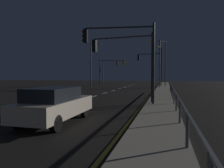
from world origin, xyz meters
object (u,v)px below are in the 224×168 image
object	(u,v)px
traffic_light_far_center	(108,67)
street_lamp_corner	(92,61)
traffic_light_mid_right	(113,67)
traffic_light_near_right	(122,47)
car	(55,104)
street_lamp_far_end	(160,62)
street_lamp_median	(158,59)
traffic_light_far_right	(123,53)
traffic_light_overhead_east	(150,63)
street_lamp_across_street	(165,59)

from	to	relation	value
traffic_light_far_center	street_lamp_corner	world-z (taller)	street_lamp_corner
traffic_light_mid_right	traffic_light_near_right	distance (m)	28.70
car	traffic_light_mid_right	bearing A→B (deg)	100.08
street_lamp_far_end	street_lamp_median	size ratio (longest dim) A/B	0.92
traffic_light_mid_right	traffic_light_far_right	bearing A→B (deg)	-73.93
street_lamp_far_end	street_lamp_corner	distance (m)	12.24
traffic_light_far_center	traffic_light_near_right	xyz separation A→B (m)	(7.98, -24.91, 0.43)
traffic_light_far_right	traffic_light_overhead_east	size ratio (longest dim) A/B	0.90
car	street_lamp_median	xyz separation A→B (m)	(3.50, 26.30, 3.95)
car	traffic_light_overhead_east	size ratio (longest dim) A/B	0.78
traffic_light_overhead_east	street_lamp_across_street	xyz separation A→B (m)	(2.29, 4.56, 0.82)
street_lamp_corner	traffic_light_near_right	bearing A→B (deg)	-65.16
car	street_lamp_far_end	bearing A→B (deg)	82.73
car	traffic_light_overhead_east	world-z (taller)	traffic_light_overhead_east
car	street_lamp_median	world-z (taller)	street_lamp_median
traffic_light_near_right	street_lamp_median	xyz separation A→B (m)	(1.74, 20.39, 0.70)
traffic_light_mid_right	street_lamp_across_street	distance (m)	11.00
traffic_light_far_right	street_lamp_across_street	distance (m)	23.47
traffic_light_overhead_east	street_lamp_median	distance (m)	1.47
traffic_light_far_right	traffic_light_near_right	world-z (taller)	traffic_light_near_right
traffic_light_far_right	street_lamp_corner	world-z (taller)	street_lamp_corner
traffic_light_overhead_east	street_lamp_far_end	world-z (taller)	street_lamp_far_end
car	traffic_light_mid_right	distance (m)	34.21
traffic_light_far_center	street_lamp_across_street	size ratio (longest dim) A/B	0.64
traffic_light_mid_right	street_lamp_far_end	xyz separation A→B (m)	(9.77, -3.72, 0.60)
traffic_light_far_center	traffic_light_near_right	size ratio (longest dim) A/B	0.94
street_lamp_median	traffic_light_near_right	bearing A→B (deg)	-94.88
street_lamp_far_end	traffic_light_overhead_east	bearing A→B (deg)	-111.59
street_lamp_across_street	car	bearing A→B (deg)	-98.47
traffic_light_far_center	street_lamp_far_end	xyz separation A→B (m)	(10.03, -0.99, 0.77)
traffic_light_overhead_east	traffic_light_far_center	size ratio (longest dim) A/B	1.09
traffic_light_mid_right	traffic_light_overhead_east	xyz separation A→B (m)	(8.22, -7.64, 0.27)
car	traffic_light_far_center	size ratio (longest dim) A/B	0.85
traffic_light_overhead_east	street_lamp_corner	world-z (taller)	street_lamp_corner
street_lamp_corner	street_lamp_far_end	bearing A→B (deg)	11.59
traffic_light_near_right	street_lamp_corner	xyz separation A→B (m)	(-9.94, 21.47, 0.62)
traffic_light_far_right	traffic_light_far_center	world-z (taller)	traffic_light_far_right
traffic_light_overhead_east	street_lamp_across_street	distance (m)	5.17
street_lamp_median	street_lamp_corner	size ratio (longest dim) A/B	0.98
street_lamp_median	street_lamp_corner	distance (m)	11.73
traffic_light_mid_right	street_lamp_across_street	world-z (taller)	street_lamp_across_street
car	street_lamp_across_street	size ratio (longest dim) A/B	0.54
car	street_lamp_far_end	size ratio (longest dim) A/B	0.62
traffic_light_mid_right	street_lamp_median	distance (m)	11.96
traffic_light_mid_right	traffic_light_far_center	world-z (taller)	traffic_light_mid_right
car	street_lamp_across_street	distance (m)	31.09
traffic_light_overhead_east	street_lamp_across_street	bearing A→B (deg)	63.41
traffic_light_far_right	traffic_light_far_center	distance (m)	24.87
car	street_lamp_corner	distance (m)	28.84
traffic_light_overhead_east	car	bearing A→B (deg)	-94.98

